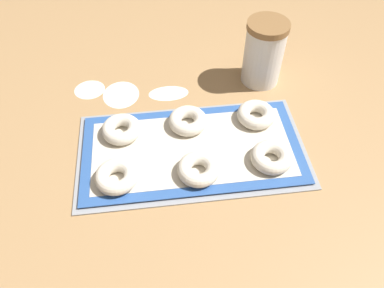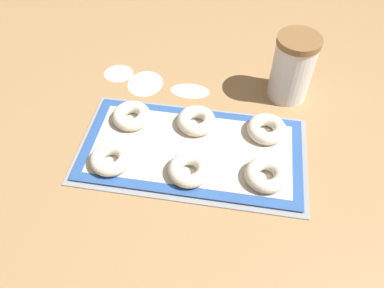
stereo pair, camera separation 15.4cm
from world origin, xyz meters
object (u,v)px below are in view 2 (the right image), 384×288
at_px(bagel_front_left, 111,159).
at_px(bagel_back_left, 131,116).
at_px(bagel_front_center, 189,170).
at_px(bagel_front_right, 266,175).
at_px(flour_canister, 292,68).
at_px(bagel_back_center, 196,121).
at_px(bagel_back_right, 267,129).
at_px(baking_tray, 192,150).

xyz_separation_m(bagel_front_left, bagel_back_left, (0.01, 0.14, 0.00)).
distance_m(bagel_front_center, bagel_front_right, 0.17).
bearing_deg(flour_canister, bagel_back_center, -143.65).
distance_m(bagel_back_right, flour_canister, 0.18).
bearing_deg(bagel_front_left, bagel_back_right, 23.19).
height_order(baking_tray, bagel_front_center, bagel_front_center).
xyz_separation_m(baking_tray, flour_canister, (0.22, 0.24, 0.08)).
bearing_deg(bagel_front_right, bagel_back_center, 142.22).
height_order(baking_tray, bagel_front_right, bagel_front_right).
relative_size(baking_tray, bagel_back_left, 5.69).
xyz_separation_m(bagel_front_left, bagel_back_center, (0.17, 0.15, 0.00)).
bearing_deg(bagel_front_left, bagel_front_right, 1.88).
bearing_deg(bagel_back_center, bagel_front_left, -139.55).
xyz_separation_m(bagel_back_center, flour_canister, (0.22, 0.16, 0.06)).
relative_size(bagel_back_center, flour_canister, 0.53).
bearing_deg(bagel_front_center, flour_canister, 55.45).
distance_m(bagel_front_center, bagel_back_left, 0.22).
relative_size(bagel_back_right, flour_canister, 0.53).
relative_size(bagel_front_left, flour_canister, 0.53).
distance_m(baking_tray, bagel_front_center, 0.08).
bearing_deg(bagel_back_center, flour_canister, 36.35).
height_order(bagel_front_left, bagel_back_left, same).
xyz_separation_m(bagel_front_right, flour_canister, (0.05, 0.30, 0.06)).
bearing_deg(flour_canister, bagel_back_right, -107.23).
height_order(bagel_front_left, bagel_back_right, same).
bearing_deg(bagel_front_left, bagel_front_center, -0.57).
xyz_separation_m(baking_tray, bagel_front_right, (0.17, -0.06, 0.02)).
bearing_deg(bagel_back_right, bagel_back_center, -179.95).
bearing_deg(bagel_front_left, flour_canister, 38.20).
relative_size(bagel_front_left, bagel_back_center, 1.00).
relative_size(baking_tray, bagel_front_center, 5.69).
relative_size(bagel_front_left, bagel_front_right, 1.00).
xyz_separation_m(bagel_front_center, bagel_back_right, (0.16, 0.15, 0.00)).
bearing_deg(bagel_back_left, bagel_front_right, -20.61).
bearing_deg(bagel_front_center, bagel_front_right, 4.49).
height_order(bagel_back_left, bagel_back_right, same).
bearing_deg(bagel_back_center, bagel_back_left, -176.84).
bearing_deg(baking_tray, bagel_front_right, -19.17).
distance_m(baking_tray, bagel_front_right, 0.18).
height_order(baking_tray, bagel_back_left, bagel_back_left).
bearing_deg(bagel_back_right, baking_tray, -156.05).
height_order(bagel_front_center, bagel_front_right, same).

